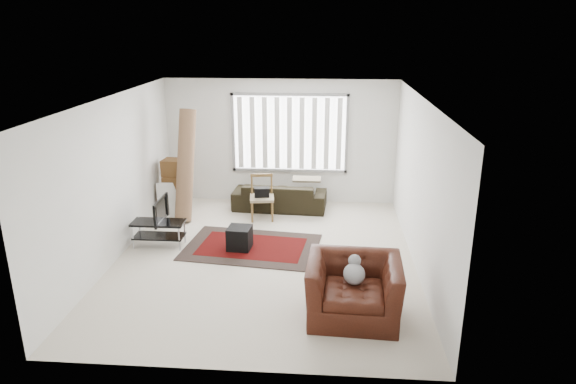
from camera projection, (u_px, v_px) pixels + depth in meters
name	position (u px, v px, depth m)	size (l,w,h in m)	color
room	(269.00, 150.00, 8.68)	(6.00, 6.02, 2.71)	beige
persian_rug	(252.00, 247.00, 9.15)	(2.49, 1.80, 0.02)	black
tv_stand	(159.00, 228.00, 9.13)	(0.93, 0.42, 0.46)	black
tv	(157.00, 210.00, 9.02)	(0.75, 0.10, 0.43)	black
subwoofer	(240.00, 238.00, 9.02)	(0.40, 0.40, 0.40)	black
moving_boxes	(175.00, 188.00, 10.69)	(0.51, 0.48, 1.15)	brown
white_flatpack	(171.00, 200.00, 10.52)	(0.57, 0.08, 0.72)	silver
rolled_rug	(185.00, 165.00, 10.21)	(0.33, 0.33, 2.22)	brown
sofa	(280.00, 192.00, 10.95)	(1.97, 0.85, 0.76)	black
side_chair	(262.00, 195.00, 10.37)	(0.54, 0.54, 0.89)	#887959
armchair	(354.00, 285.00, 6.88)	(1.31, 1.15, 0.93)	#3E160C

